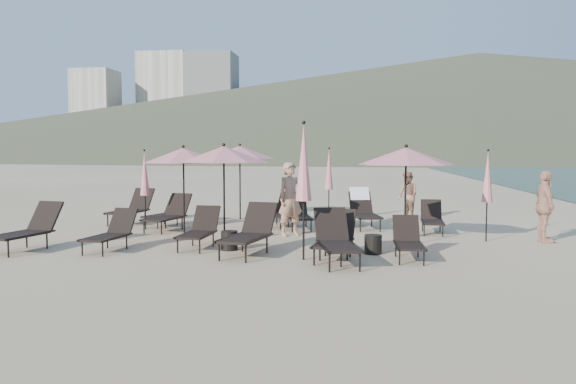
# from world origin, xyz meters

# --- Properties ---
(ground) EXTENTS (800.00, 800.00, 0.00)m
(ground) POSITION_xyz_m (0.00, 0.00, 0.00)
(ground) COLOR #D6BA8C
(ground) RESTS_ON ground
(volcanic_headland) EXTENTS (690.00, 690.00, 55.00)m
(volcanic_headland) POSITION_xyz_m (71.37, 302.62, 26.49)
(volcanic_headland) COLOR brown
(volcanic_headland) RESTS_ON ground
(hotel_skyline) EXTENTS (109.00, 82.00, 55.00)m
(hotel_skyline) POSITION_xyz_m (-93.62, 271.21, 24.18)
(hotel_skyline) COLOR beige
(hotel_skyline) RESTS_ON ground
(lounger_0) EXTENTS (0.75, 1.60, 0.89)m
(lounger_0) POSITION_xyz_m (-4.46, 0.10, 0.42)
(lounger_0) COLOR black
(lounger_0) RESTS_ON ground
(lounger_1) EXTENTS (0.65, 1.60, 0.91)m
(lounger_1) POSITION_xyz_m (-2.62, 0.70, 0.43)
(lounger_1) COLOR black
(lounger_1) RESTS_ON ground
(lounger_2) EXTENTS (1.05, 1.94, 1.06)m
(lounger_2) POSITION_xyz_m (-1.32, 0.02, 0.50)
(lounger_2) COLOR black
(lounger_2) RESTS_ON ground
(lounger_3) EXTENTS (0.86, 1.75, 0.96)m
(lounger_3) POSITION_xyz_m (0.52, -0.22, 0.45)
(lounger_3) COLOR black
(lounger_3) RESTS_ON ground
(lounger_4) EXTENTS (1.08, 1.90, 1.03)m
(lounger_4) POSITION_xyz_m (0.56, -0.66, 0.48)
(lounger_4) COLOR black
(lounger_4) RESTS_ON ground
(lounger_5) EXTENTS (0.60, 1.48, 0.84)m
(lounger_5) POSITION_xyz_m (2.00, -0.03, 0.39)
(lounger_5) COLOR black
(lounger_5) RESTS_ON ground
(lounger_6) EXTENTS (0.95, 1.90, 1.05)m
(lounger_6) POSITION_xyz_m (-5.97, 4.72, 0.49)
(lounger_6) COLOR black
(lounger_6) RESTS_ON ground
(lounger_7) EXTENTS (0.99, 1.82, 0.99)m
(lounger_7) POSITION_xyz_m (-4.32, 3.41, 0.46)
(lounger_7) COLOR black
(lounger_7) RESTS_ON ground
(lounger_8) EXTENTS (1.01, 1.76, 0.96)m
(lounger_8) POSITION_xyz_m (-0.77, 4.25, 0.45)
(lounger_8) COLOR black
(lounger_8) RESTS_ON ground
(lounger_9) EXTENTS (1.00, 1.79, 0.97)m
(lounger_9) POSITION_xyz_m (-1.32, 4.72, 0.45)
(lounger_9) COLOR black
(lounger_9) RESTS_ON ground
(lounger_10) EXTENTS (1.01, 1.91, 1.13)m
(lounger_10) POSITION_xyz_m (1.08, 4.75, 0.54)
(lounger_10) COLOR black
(lounger_10) RESTS_ON ground
(lounger_11) EXTENTS (0.65, 1.52, 0.86)m
(lounger_11) POSITION_xyz_m (2.92, 3.91, 0.40)
(lounger_11) COLOR black
(lounger_11) RESTS_ON ground
(lounger_12) EXTENTS (0.99, 1.89, 1.04)m
(lounger_12) POSITION_xyz_m (-6.32, -0.13, 0.48)
(lounger_12) COLOR black
(lounger_12) RESTS_ON ground
(lounger_13) EXTENTS (0.98, 1.61, 0.87)m
(lounger_13) POSITION_xyz_m (-4.75, 4.35, 0.41)
(lounger_13) COLOR black
(lounger_13) RESTS_ON ground
(umbrella_open_0) EXTENTS (2.20, 2.20, 2.37)m
(umbrella_open_0) POSITION_xyz_m (-3.68, 2.81, 2.10)
(umbrella_open_0) COLOR black
(umbrella_open_0) RESTS_ON ground
(umbrella_open_1) EXTENTS (2.24, 2.24, 2.41)m
(umbrella_open_1) POSITION_xyz_m (-2.34, 1.90, 2.13)
(umbrella_open_1) COLOR black
(umbrella_open_1) RESTS_ON ground
(umbrella_open_2) EXTENTS (2.19, 2.19, 2.36)m
(umbrella_open_2) POSITION_xyz_m (2.03, 1.48, 2.09)
(umbrella_open_2) COLOR black
(umbrella_open_2) RESTS_ON ground
(umbrella_open_3) EXTENTS (2.29, 2.29, 2.47)m
(umbrella_open_3) POSITION_xyz_m (-2.91, 6.21, 2.18)
(umbrella_open_3) COLOR black
(umbrella_open_3) RESTS_ON ground
(umbrella_closed_0) EXTENTS (0.33, 0.33, 2.81)m
(umbrella_closed_0) POSITION_xyz_m (-0.11, -0.41, 1.95)
(umbrella_closed_0) COLOR black
(umbrella_closed_0) RESTS_ON ground
(umbrella_closed_1) EXTENTS (0.26, 0.26, 2.26)m
(umbrella_closed_1) POSITION_xyz_m (4.06, 2.54, 1.57)
(umbrella_closed_1) COLOR black
(umbrella_closed_1) RESTS_ON ground
(umbrella_closed_2) EXTENTS (0.27, 0.27, 2.27)m
(umbrella_closed_2) POSITION_xyz_m (-5.02, 3.45, 1.58)
(umbrella_closed_2) COLOR black
(umbrella_closed_2) RESTS_ON ground
(umbrella_closed_3) EXTENTS (0.27, 0.27, 2.34)m
(umbrella_closed_3) POSITION_xyz_m (-0.02, 6.20, 1.63)
(umbrella_closed_3) COLOR black
(umbrella_closed_3) RESTS_ON ground
(side_table_0) EXTENTS (0.38, 0.38, 0.43)m
(side_table_0) POSITION_xyz_m (-1.87, 0.49, 0.22)
(side_table_0) COLOR black
(side_table_0) RESTS_ON ground
(side_table_1) EXTENTS (0.37, 0.37, 0.41)m
(side_table_1) POSITION_xyz_m (1.30, 0.45, 0.21)
(side_table_1) COLOR black
(side_table_1) RESTS_ON ground
(beachgoer_a) EXTENTS (0.84, 0.78, 1.93)m
(beachgoer_a) POSITION_xyz_m (-0.80, 2.83, 0.96)
(beachgoer_a) COLOR tan
(beachgoer_a) RESTS_ON ground
(beachgoer_b) EXTENTS (0.89, 0.95, 1.56)m
(beachgoer_b) POSITION_xyz_m (2.49, 6.93, 0.78)
(beachgoer_b) COLOR #9A694F
(beachgoer_b) RESTS_ON ground
(beachgoer_c) EXTENTS (0.45, 1.04, 1.75)m
(beachgoer_c) POSITION_xyz_m (5.42, 2.58, 0.88)
(beachgoer_c) COLOR tan
(beachgoer_c) RESTS_ON ground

